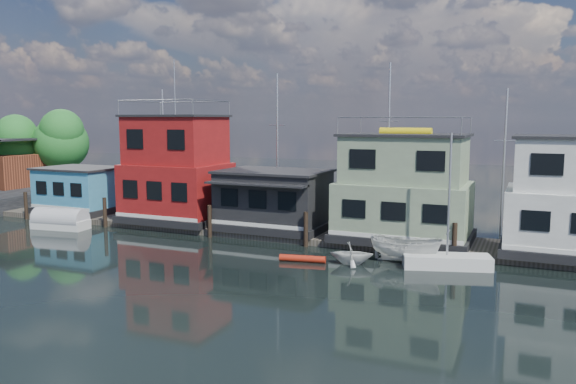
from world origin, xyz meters
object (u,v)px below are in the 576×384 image
at_px(houseboat_green, 404,190).
at_px(motorboat, 405,249).
at_px(houseboat_red, 177,171).
at_px(dinghy_white, 351,253).
at_px(day_sailer, 447,260).
at_px(red_kayak, 302,259).
at_px(tarp_runabout, 60,220).
at_px(houseboat_blue, 80,190).
at_px(houseboat_dark, 274,200).

xyz_separation_m(houseboat_green, motorboat, (1.06, -4.27, -2.76)).
distance_m(houseboat_red, dinghy_white, 16.81).
height_order(houseboat_red, day_sailer, houseboat_red).
xyz_separation_m(houseboat_green, red_kayak, (-4.26, -6.40, -3.36)).
xyz_separation_m(tarp_runabout, dinghy_white, (22.42, -1.11, 0.00)).
relative_size(day_sailer, red_kayak, 2.77).
bearing_deg(red_kayak, houseboat_red, 142.84).
relative_size(houseboat_blue, red_kayak, 2.44).
xyz_separation_m(houseboat_blue, houseboat_red, (9.50, 0.00, 1.90)).
xyz_separation_m(houseboat_green, tarp_runabout, (-24.02, -4.65, -2.93)).
bearing_deg(houseboat_red, red_kayak, -26.65).
relative_size(houseboat_blue, houseboat_dark, 0.86).
bearing_deg(tarp_runabout, dinghy_white, -10.20).
height_order(houseboat_blue, motorboat, houseboat_blue).
distance_m(houseboat_blue, dinghy_white, 25.61).
relative_size(tarp_runabout, dinghy_white, 1.80).
xyz_separation_m(houseboat_dark, dinghy_white, (7.40, -5.74, -1.79)).
distance_m(motorboat, dinghy_white, 3.05).
relative_size(houseboat_blue, houseboat_red, 0.54).
distance_m(day_sailer, dinghy_white, 5.11).
xyz_separation_m(day_sailer, dinghy_white, (-4.93, -1.31, 0.20)).
distance_m(houseboat_green, tarp_runabout, 24.64).
bearing_deg(houseboat_blue, houseboat_green, 0.00).
height_order(houseboat_blue, houseboat_dark, houseboat_dark).
distance_m(houseboat_red, houseboat_green, 17.01).
bearing_deg(dinghy_white, houseboat_dark, 37.54).
distance_m(houseboat_red, red_kayak, 14.78).
distance_m(houseboat_blue, day_sailer, 30.22).
distance_m(houseboat_green, day_sailer, 6.38).
bearing_deg(houseboat_green, red_kayak, -123.66).
relative_size(houseboat_blue, dinghy_white, 2.70).
height_order(houseboat_dark, motorboat, houseboat_dark).
bearing_deg(houseboat_dark, dinghy_white, -37.79).
relative_size(houseboat_dark, dinghy_white, 3.13).
distance_m(houseboat_dark, motorboat, 11.04).
relative_size(tarp_runabout, day_sailer, 0.59).
height_order(houseboat_red, tarp_runabout, houseboat_red).
height_order(houseboat_green, tarp_runabout, houseboat_green).
xyz_separation_m(motorboat, dinghy_white, (-2.65, -1.49, -0.16)).
bearing_deg(houseboat_green, day_sailer, -53.16).
bearing_deg(tarp_runabout, motorboat, -6.49).
xyz_separation_m(houseboat_dark, motorboat, (10.06, -4.25, -1.63)).
height_order(tarp_runabout, motorboat, motorboat).
bearing_deg(dinghy_white, motorboat, -75.31).
distance_m(houseboat_dark, red_kayak, 8.25).
bearing_deg(dinghy_white, houseboat_blue, 62.30).
xyz_separation_m(houseboat_blue, dinghy_white, (24.90, -5.76, -1.58)).
relative_size(houseboat_red, dinghy_white, 5.01).
distance_m(tarp_runabout, dinghy_white, 22.45).
bearing_deg(houseboat_green, houseboat_blue, -180.00).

